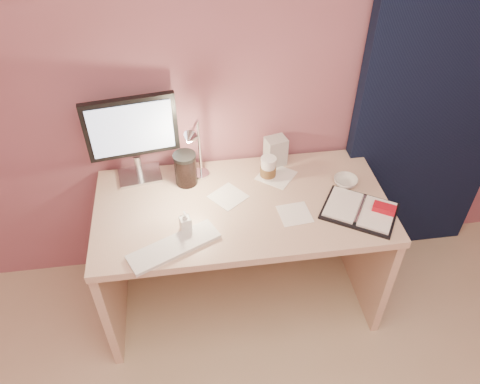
{
  "coord_description": "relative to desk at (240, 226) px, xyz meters",
  "views": [
    {
      "loc": [
        -0.24,
        -0.24,
        2.25
      ],
      "look_at": [
        -0.02,
        1.33,
        0.85
      ],
      "focal_mm": 35.0,
      "sensor_mm": 36.0,
      "label": 1
    }
  ],
  "objects": [
    {
      "name": "coffee_cup",
      "position": [
        0.16,
        0.09,
        0.29
      ],
      "size": [
        0.08,
        0.08,
        0.13
      ],
      "color": "white",
      "rests_on": "desk"
    },
    {
      "name": "paper_a",
      "position": [
        0.23,
        -0.18,
        0.23
      ],
      "size": [
        0.16,
        0.16,
        0.0
      ],
      "primitive_type": "cube",
      "rotation": [
        0.0,
        0.0,
        0.09
      ],
      "color": "white",
      "rests_on": "desk"
    },
    {
      "name": "product_box",
      "position": [
        0.22,
        0.21,
        0.3
      ],
      "size": [
        0.12,
        0.11,
        0.16
      ],
      "primitive_type": "cube",
      "rotation": [
        0.0,
        0.0,
        0.24
      ],
      "color": "#BBBBB6",
      "rests_on": "desk"
    },
    {
      "name": "planner",
      "position": [
        0.54,
        -0.21,
        0.24
      ],
      "size": [
        0.41,
        0.38,
        0.05
      ],
      "rotation": [
        0.0,
        0.0,
        -0.56
      ],
      "color": "black",
      "rests_on": "desk"
    },
    {
      "name": "paper_b",
      "position": [
        0.2,
        0.11,
        0.23
      ],
      "size": [
        0.23,
        0.23,
        0.0
      ],
      "primitive_type": "cube",
      "rotation": [
        0.0,
        0.0,
        -0.69
      ],
      "color": "white",
      "rests_on": "desk"
    },
    {
      "name": "dark_jar",
      "position": [
        -0.25,
        0.12,
        0.3
      ],
      "size": [
        0.11,
        0.11,
        0.15
      ],
      "primitive_type": "cylinder",
      "color": "black",
      "rests_on": "desk"
    },
    {
      "name": "room",
      "position": [
        0.95,
        0.24,
        0.63
      ],
      "size": [
        3.5,
        3.5,
        3.5
      ],
      "color": "#C6B28E",
      "rests_on": "ground"
    },
    {
      "name": "desk_lamp",
      "position": [
        -0.15,
        0.09,
        0.45
      ],
      "size": [
        0.13,
        0.22,
        0.35
      ],
      "rotation": [
        0.0,
        0.0,
        -0.33
      ],
      "color": "silver",
      "rests_on": "desk"
    },
    {
      "name": "bowl",
      "position": [
        0.53,
        -0.01,
        0.24
      ],
      "size": [
        0.16,
        0.16,
        0.04
      ],
      "primitive_type": "imported",
      "rotation": [
        0.0,
        0.0,
        0.41
      ],
      "color": "silver",
      "rests_on": "desk"
    },
    {
      "name": "desk",
      "position": [
        0.0,
        0.0,
        0.0
      ],
      "size": [
        1.4,
        0.7,
        0.73
      ],
      "color": "#D0AF93",
      "rests_on": "ground"
    },
    {
      "name": "lotion_bottle",
      "position": [
        -0.27,
        -0.21,
        0.28
      ],
      "size": [
        0.06,
        0.06,
        0.11
      ],
      "primitive_type": "imported",
      "rotation": [
        0.0,
        0.0,
        0.25
      ],
      "color": "white",
      "rests_on": "desk"
    },
    {
      "name": "paper_c",
      "position": [
        -0.06,
        -0.02,
        0.23
      ],
      "size": [
        0.21,
        0.21,
        0.0
      ],
      "primitive_type": "cube",
      "rotation": [
        0.0,
        0.0,
        0.65
      ],
      "color": "white",
      "rests_on": "desk"
    },
    {
      "name": "monitor",
      "position": [
        -0.49,
        0.2,
        0.5
      ],
      "size": [
        0.43,
        0.18,
        0.46
      ],
      "rotation": [
        0.0,
        0.0,
        0.14
      ],
      "color": "silver",
      "rests_on": "desk"
    },
    {
      "name": "keyboard",
      "position": [
        -0.33,
        -0.31,
        0.23
      ],
      "size": [
        0.42,
        0.28,
        0.02
      ],
      "primitive_type": "cube",
      "rotation": [
        0.0,
        0.0,
        0.44
      ],
      "color": "white",
      "rests_on": "desk"
    }
  ]
}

